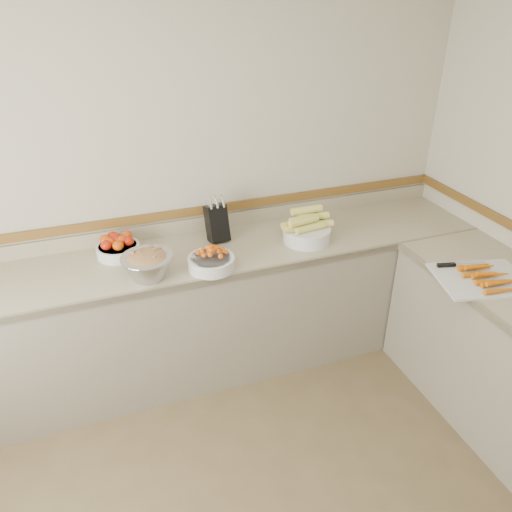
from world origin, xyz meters
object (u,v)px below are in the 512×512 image
object	(u,v)px
knife_block	(217,222)
corn_bowl	(307,230)
tomato_bowl	(118,247)
rhubarb_bowl	(148,264)
cutting_board	(483,278)
cherry_tomato_bowl	(211,261)

from	to	relation	value
knife_block	corn_bowl	bearing A→B (deg)	-21.52
knife_block	tomato_bowl	world-z (taller)	knife_block
tomato_bowl	rhubarb_bowl	xyz separation A→B (m)	(0.14, -0.34, 0.03)
corn_bowl	cutting_board	size ratio (longest dim) A/B	0.59
tomato_bowl	rhubarb_bowl	bearing A→B (deg)	-67.95
tomato_bowl	corn_bowl	xyz separation A→B (m)	(1.20, -0.23, 0.02)
corn_bowl	cutting_board	distance (m)	1.10
cherry_tomato_bowl	rhubarb_bowl	bearing A→B (deg)	176.82
cherry_tomato_bowl	corn_bowl	world-z (taller)	corn_bowl
corn_bowl	rhubarb_bowl	world-z (taller)	corn_bowl
corn_bowl	cutting_board	xyz separation A→B (m)	(0.74, -0.81, -0.06)
cherry_tomato_bowl	rhubarb_bowl	size ratio (longest dim) A/B	0.94
knife_block	tomato_bowl	xyz separation A→B (m)	(-0.65, 0.01, -0.07)
knife_block	corn_bowl	size ratio (longest dim) A/B	0.91
rhubarb_bowl	cutting_board	distance (m)	1.93
cherry_tomato_bowl	corn_bowl	xyz separation A→B (m)	(0.69, 0.13, 0.03)
knife_block	cherry_tomato_bowl	size ratio (longest dim) A/B	1.12
tomato_bowl	cutting_board	bearing A→B (deg)	-28.02
cherry_tomato_bowl	corn_bowl	bearing A→B (deg)	10.74
knife_block	rhubarb_bowl	bearing A→B (deg)	-147.34
tomato_bowl	corn_bowl	world-z (taller)	corn_bowl
cutting_board	corn_bowl	bearing A→B (deg)	132.64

